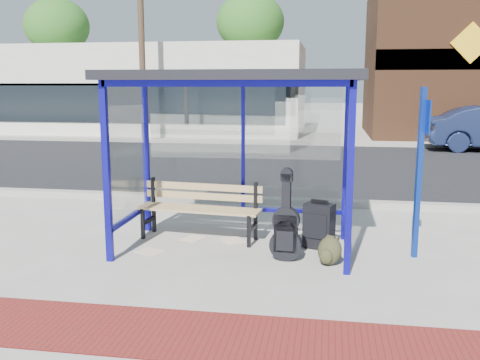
% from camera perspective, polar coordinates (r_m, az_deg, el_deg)
% --- Properties ---
extents(ground, '(120.00, 120.00, 0.00)m').
position_cam_1_polar(ground, '(7.46, -0.58, -7.38)').
color(ground, '#B2ADA0').
rests_on(ground, ground).
extents(brick_paver_strip, '(60.00, 1.00, 0.01)m').
position_cam_1_polar(brick_paver_strip, '(5.09, -5.85, -16.02)').
color(brick_paver_strip, maroon).
rests_on(brick_paver_strip, ground).
extents(curb_near, '(60.00, 0.25, 0.12)m').
position_cam_1_polar(curb_near, '(10.22, 2.23, -2.21)').
color(curb_near, gray).
rests_on(curb_near, ground).
extents(street_asphalt, '(60.00, 10.00, 0.00)m').
position_cam_1_polar(street_asphalt, '(15.22, 4.62, 1.64)').
color(street_asphalt, black).
rests_on(street_asphalt, ground).
extents(curb_far, '(60.00, 0.25, 0.12)m').
position_cam_1_polar(curb_far, '(20.26, 5.84, 3.91)').
color(curb_far, gray).
rests_on(curb_far, ground).
extents(far_sidewalk, '(60.00, 4.00, 0.01)m').
position_cam_1_polar(far_sidewalk, '(22.15, 6.15, 4.29)').
color(far_sidewalk, '#B2ADA0').
rests_on(far_sidewalk, ground).
extents(bus_shelter, '(3.30, 1.80, 2.42)m').
position_cam_1_polar(bus_shelter, '(7.18, -0.51, 8.75)').
color(bus_shelter, '#100D96').
rests_on(bus_shelter, ground).
extents(storefront_white, '(18.00, 6.04, 4.00)m').
position_cam_1_polar(storefront_white, '(27.00, -13.08, 9.37)').
color(storefront_white, silver).
rests_on(storefront_white, ground).
extents(tree_left, '(3.60, 3.60, 7.03)m').
position_cam_1_polar(tree_left, '(32.91, -18.94, 15.22)').
color(tree_left, '#4C3826').
rests_on(tree_left, ground).
extents(tree_mid, '(3.60, 3.60, 7.03)m').
position_cam_1_polar(tree_mid, '(29.48, 1.10, 16.40)').
color(tree_mid, '#4C3826').
rests_on(tree_mid, ground).
extents(utility_pole_west, '(1.60, 0.24, 8.00)m').
position_cam_1_polar(utility_pole_west, '(21.73, -10.47, 14.91)').
color(utility_pole_west, '#4C3826').
rests_on(utility_pole_west, ground).
extents(bench, '(1.85, 0.62, 0.86)m').
position_cam_1_polar(bench, '(7.88, -4.27, -2.78)').
color(bench, black).
rests_on(bench, ground).
extents(guitar_bag, '(0.43, 0.16, 1.14)m').
position_cam_1_polar(guitar_bag, '(6.91, 4.92, -5.24)').
color(guitar_bag, black).
rests_on(guitar_bag, ground).
extents(suitcase, '(0.46, 0.37, 0.69)m').
position_cam_1_polar(suitcase, '(7.50, 8.42, -4.86)').
color(suitcase, black).
rests_on(suitcase, ground).
extents(backpack, '(0.37, 0.36, 0.37)m').
position_cam_1_polar(backpack, '(6.88, 9.49, -7.51)').
color(backpack, '#2E2E19').
rests_on(backpack, ground).
extents(sign_post, '(0.12, 0.27, 2.22)m').
position_cam_1_polar(sign_post, '(7.22, 18.65, 1.67)').
color(sign_post, '#0E2E9B').
rests_on(sign_post, ground).
extents(newspaper_a, '(0.39, 0.43, 0.01)m').
position_cam_1_polar(newspaper_a, '(7.96, -5.04, -6.25)').
color(newspaper_a, white).
rests_on(newspaper_a, ground).
extents(newspaper_b, '(0.44, 0.40, 0.01)m').
position_cam_1_polar(newspaper_b, '(7.44, -9.58, -7.54)').
color(newspaper_b, white).
rests_on(newspaper_b, ground).
extents(newspaper_c, '(0.45, 0.48, 0.01)m').
position_cam_1_polar(newspaper_c, '(7.85, -0.79, -6.46)').
color(newspaper_c, white).
rests_on(newspaper_c, ground).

